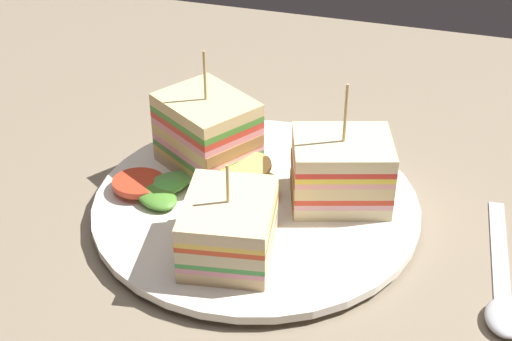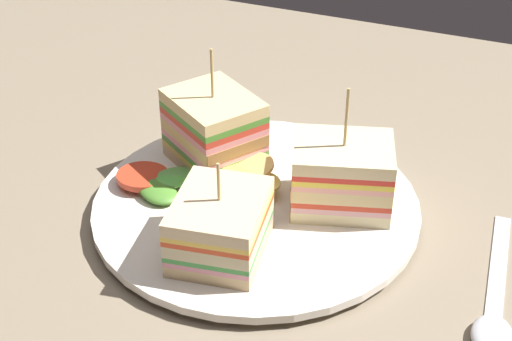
{
  "view_description": "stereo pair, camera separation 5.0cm",
  "coord_description": "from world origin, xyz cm",
  "px_view_note": "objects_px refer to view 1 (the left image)",
  "views": [
    {
      "loc": [
        -14.5,
        47.89,
        37.5
      ],
      "look_at": [
        0.0,
        0.0,
        4.25
      ],
      "focal_mm": 53.57,
      "sensor_mm": 36.0,
      "label": 1
    },
    {
      "loc": [
        -19.22,
        46.19,
        37.5
      ],
      "look_at": [
        0.0,
        0.0,
        4.25
      ],
      "focal_mm": 53.57,
      "sensor_mm": 36.0,
      "label": 2
    }
  ],
  "objects_px": {
    "sandwich_wedge_0": "(208,133)",
    "chip_pile": "(244,177)",
    "sandwich_wedge_2": "(341,171)",
    "plate": "(256,206)",
    "spoon": "(504,298)",
    "sandwich_wedge_1": "(225,227)"
  },
  "relations": [
    {
      "from": "sandwich_wedge_0",
      "to": "chip_pile",
      "type": "distance_m",
      "value": 0.05
    },
    {
      "from": "sandwich_wedge_0",
      "to": "sandwich_wedge_2",
      "type": "distance_m",
      "value": 0.12
    },
    {
      "from": "plate",
      "to": "sandwich_wedge_0",
      "type": "relative_size",
      "value": 2.45
    },
    {
      "from": "sandwich_wedge_2",
      "to": "chip_pile",
      "type": "bearing_deg",
      "value": -8.88
    },
    {
      "from": "sandwich_wedge_2",
      "to": "spoon",
      "type": "height_order",
      "value": "sandwich_wedge_2"
    },
    {
      "from": "sandwich_wedge_1",
      "to": "spoon",
      "type": "relative_size",
      "value": 0.53
    },
    {
      "from": "sandwich_wedge_1",
      "to": "chip_pile",
      "type": "height_order",
      "value": "sandwich_wedge_1"
    },
    {
      "from": "sandwich_wedge_2",
      "to": "chip_pile",
      "type": "distance_m",
      "value": 0.08
    },
    {
      "from": "sandwich_wedge_1",
      "to": "sandwich_wedge_2",
      "type": "height_order",
      "value": "sandwich_wedge_2"
    },
    {
      "from": "sandwich_wedge_2",
      "to": "spoon",
      "type": "bearing_deg",
      "value": 134.58
    },
    {
      "from": "sandwich_wedge_2",
      "to": "spoon",
      "type": "distance_m",
      "value": 0.16
    },
    {
      "from": "sandwich_wedge_1",
      "to": "chip_pile",
      "type": "relative_size",
      "value": 1.2
    },
    {
      "from": "chip_pile",
      "to": "spoon",
      "type": "height_order",
      "value": "chip_pile"
    },
    {
      "from": "sandwich_wedge_1",
      "to": "spoon",
      "type": "bearing_deg",
      "value": -93.66
    },
    {
      "from": "chip_pile",
      "to": "plate",
      "type": "bearing_deg",
      "value": 139.93
    },
    {
      "from": "chip_pile",
      "to": "spoon",
      "type": "distance_m",
      "value": 0.22
    },
    {
      "from": "sandwich_wedge_2",
      "to": "spoon",
      "type": "xyz_separation_m",
      "value": [
        -0.13,
        0.07,
        -0.04
      ]
    },
    {
      "from": "sandwich_wedge_1",
      "to": "chip_pile",
      "type": "bearing_deg",
      "value": -0.87
    },
    {
      "from": "plate",
      "to": "sandwich_wedge_0",
      "type": "distance_m",
      "value": 0.08
    },
    {
      "from": "sandwich_wedge_0",
      "to": "spoon",
      "type": "relative_size",
      "value": 0.67
    },
    {
      "from": "plate",
      "to": "sandwich_wedge_1",
      "type": "xyz_separation_m",
      "value": [
        0.0,
        0.07,
        0.03
      ]
    },
    {
      "from": "sandwich_wedge_1",
      "to": "spoon",
      "type": "height_order",
      "value": "sandwich_wedge_1"
    }
  ]
}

